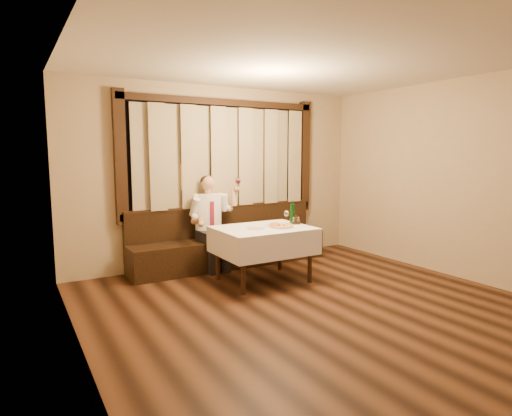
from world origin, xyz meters
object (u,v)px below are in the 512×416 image
pasta_cream (256,226)px  pizza (281,226)px  green_bottle (292,214)px  seated_man (211,216)px  banquette (230,245)px  pasta_red (275,224)px  dining_table (263,235)px  cruet_caddy (296,221)px

pasta_cream → pizza: bearing=-13.1°
green_bottle → seated_man: (-0.89, 0.86, -0.07)m
banquette → pasta_red: banquette is taller
pasta_red → green_bottle: green_bottle is taller
banquette → dining_table: 1.08m
dining_table → pizza: size_ratio=3.74×
cruet_caddy → banquette: bearing=137.4°
dining_table → pizza: pizza is taller
pasta_red → green_bottle: size_ratio=0.83×
pasta_red → pasta_cream: pasta_red is taller
green_bottle → cruet_caddy: 0.14m
pasta_cream → banquette: bearing=82.0°
dining_table → pasta_red: bearing=-5.3°
dining_table → pasta_red: 0.23m
green_bottle → pasta_red: bearing=-166.5°
seated_man → pasta_cream: bearing=-78.0°
green_bottle → seated_man: size_ratio=0.24×
cruet_caddy → seated_man: (-0.89, 0.96, 0.03)m
pizza → cruet_caddy: size_ratio=2.70×
pasta_red → green_bottle: (0.36, 0.09, 0.10)m
pasta_red → green_bottle: bearing=13.5°
pizza → seated_man: seated_man is taller
dining_table → green_bottle: 0.59m
dining_table → cruet_caddy: size_ratio=10.09×
pizza → dining_table: bearing=147.0°
pizza → cruet_caddy: (0.32, 0.11, 0.03)m
pasta_red → seated_man: 1.09m
pizza → green_bottle: green_bottle is taller
pasta_cream → cruet_caddy: cruet_caddy is taller
cruet_caddy → dining_table: bearing=-162.1°
seated_man → dining_table: bearing=-68.9°
banquette → pizza: 1.26m
green_bottle → cruet_caddy: bearing=-90.0°
green_bottle → cruet_caddy: (-0.00, -0.09, -0.10)m
dining_table → cruet_caddy: cruet_caddy is taller
dining_table → pasta_cream: bearing=-161.6°
pizza → seated_man: (-0.57, 1.07, 0.06)m
dining_table → pasta_red: size_ratio=4.56×
pasta_cream → seated_man: 1.01m
dining_table → green_bottle: green_bottle is taller
pizza → pasta_red: size_ratio=1.22×
banquette → cruet_caddy: bearing=-63.2°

